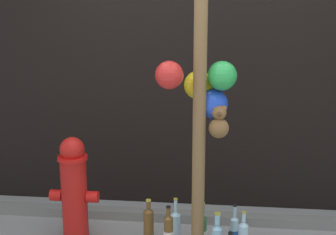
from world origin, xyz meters
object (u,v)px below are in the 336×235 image
object	(u,v)px
fire_hydrant	(74,189)
bottle_6	(149,225)
bottle_2	(168,235)
memorial_post	(203,54)
bottle_7	(234,230)
bottle_3	(202,232)
bottle_0	(176,227)

from	to	relation	value
fire_hydrant	bottle_6	distance (m)	0.65
bottle_2	bottle_6	world-z (taller)	bottle_2
fire_hydrant	memorial_post	bearing A→B (deg)	-7.86
bottle_6	bottle_7	xyz separation A→B (m)	(0.66, 0.05, -0.03)
bottle_7	fire_hydrant	bearing A→B (deg)	-178.78
memorial_post	bottle_7	bearing A→B (deg)	32.43
bottle_7	bottle_2	bearing A→B (deg)	-157.53
memorial_post	bottle_6	xyz separation A→B (m)	(-0.40, 0.11, -1.33)
bottle_3	bottle_2	bearing A→B (deg)	-161.36
fire_hydrant	bottle_7	distance (m)	1.29
memorial_post	fire_hydrant	bearing A→B (deg)	172.14
bottle_2	bottle_7	size ratio (longest dim) A/B	1.16
bottle_0	bottle_6	distance (m)	0.21
memorial_post	bottle_0	size ratio (longest dim) A/B	7.03
fire_hydrant	bottle_3	world-z (taller)	fire_hydrant
fire_hydrant	bottle_7	xyz separation A→B (m)	(1.25, 0.03, -0.30)
bottle_3	bottle_0	bearing A→B (deg)	158.40
memorial_post	bottle_3	xyz separation A→B (m)	(0.01, 0.04, -1.34)
bottle_6	bottle_3	bearing A→B (deg)	-9.14
memorial_post	bottle_3	distance (m)	1.34
memorial_post	bottle_2	bearing A→B (deg)	-170.54
bottle_0	bottle_2	size ratio (longest dim) A/B	0.98
bottle_0	bottle_3	xyz separation A→B (m)	(0.20, -0.08, 0.01)
memorial_post	fire_hydrant	world-z (taller)	memorial_post
memorial_post	bottle_3	size ratio (longest dim) A/B	6.84
fire_hydrant	bottle_3	bearing A→B (deg)	-5.33
bottle_0	bottle_7	world-z (taller)	bottle_0
bottle_2	bottle_0	bearing A→B (deg)	76.88
memorial_post	bottle_6	world-z (taller)	memorial_post
memorial_post	bottle_3	bearing A→B (deg)	74.83
bottle_6	bottle_0	bearing A→B (deg)	4.00
bottle_3	bottle_7	size ratio (longest dim) A/B	1.17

